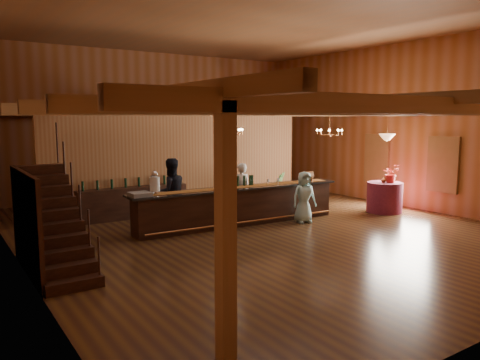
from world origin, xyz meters
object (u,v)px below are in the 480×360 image
bartender (241,190)px  raffle_drum (309,176)px  beverage_dispenser (155,183)px  guest (304,197)px  chandelier_right (329,132)px  staff_second (171,193)px  backbar_shelf (133,202)px  chandelier_left (228,132)px  round_table (385,197)px  floor_plant (277,189)px  tasting_bar (239,206)px  pendant_lamp (387,137)px

bartender → raffle_drum: bearing=163.1°
beverage_dispenser → guest: 4.33m
chandelier_right → guest: 2.54m
staff_second → chandelier_right: bearing=172.3°
beverage_dispenser → chandelier_right: 5.92m
backbar_shelf → chandelier_right: 6.45m
chandelier_left → staff_second: size_ratio=0.42×
chandelier_left → chandelier_right: size_ratio=1.00×
round_table → guest: (-3.14, 0.31, 0.26)m
guest → floor_plant: bearing=83.8°
beverage_dispenser → tasting_bar: bearing=-4.1°
chandelier_left → pendant_lamp: 5.20m
backbar_shelf → floor_plant: bearing=-10.4°
chandelier_left → round_table: bearing=-16.0°
raffle_drum → chandelier_left: size_ratio=0.42×
pendant_lamp → round_table: bearing=180.0°
beverage_dispenser → round_table: 7.47m
round_table → staff_second: staff_second is taller
chandelier_right → guest: size_ratio=0.54×
chandelier_right → pendant_lamp: same height
backbar_shelf → floor_plant: floor_plant is taller
raffle_drum → chandelier_left: 2.98m
raffle_drum → round_table: 2.69m
bartender → floor_plant: bearing=-148.2°
tasting_bar → guest: guest is taller
bartender → chandelier_left: bearing=40.8°
bartender → guest: size_ratio=1.12×
raffle_drum → staff_second: bearing=166.6°
beverage_dispenser → backbar_shelf: size_ratio=0.18×
backbar_shelf → round_table: bearing=-26.9°
tasting_bar → backbar_shelf: tasting_bar is taller
beverage_dispenser → bartender: size_ratio=0.36×
raffle_drum → staff_second: 4.29m
beverage_dispenser → bartender: bearing=10.7°
raffle_drum → chandelier_left: chandelier_left is taller
beverage_dispenser → guest: (4.17, -0.99, -0.61)m
tasting_bar → chandelier_left: 2.11m
round_table → bartender: bearing=156.4°
tasting_bar → chandelier_right: chandelier_right is taller
bartender → guest: bartender is taller
raffle_drum → chandelier_right: bearing=3.3°
bartender → guest: bearing=135.3°
chandelier_left → pendant_lamp: bearing=-16.0°
chandelier_left → bartender: size_ratio=0.48×
chandelier_right → floor_plant: (-0.72, 1.72, -1.97)m
beverage_dispenser → pendant_lamp: (7.31, -1.30, 1.05)m
beverage_dispenser → floor_plant: bearing=15.7°
chandelier_left → staff_second: (-1.57, 0.51, -1.67)m
round_table → pendant_lamp: size_ratio=1.23×
staff_second → guest: size_ratio=1.29×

